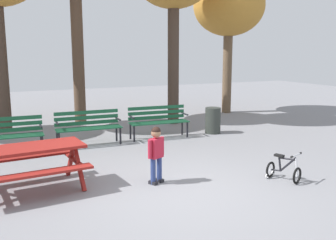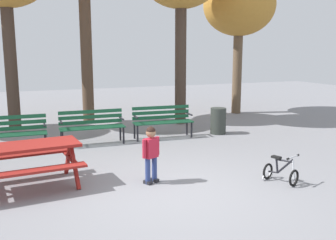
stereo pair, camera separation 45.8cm
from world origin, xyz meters
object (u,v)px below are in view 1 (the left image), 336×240
object	(u,v)px
park_bench_far_left	(6,133)
park_bench_right	(158,119)
picnic_table	(28,157)
child_standing	(156,150)
kids_bicycle	(283,170)
park_bench_left	(88,125)
trash_bin	(213,120)

from	to	relation	value
park_bench_far_left	park_bench_right	size ratio (longest dim) A/B	0.99
park_bench_right	picnic_table	bearing A→B (deg)	-142.77
picnic_table	park_bench_far_left	world-z (taller)	park_bench_far_left
park_bench_far_left	child_standing	bearing A→B (deg)	-54.24
kids_bicycle	child_standing	bearing A→B (deg)	158.15
park_bench_left	kids_bicycle	xyz separation A→B (m)	(2.54, -4.17, -0.31)
child_standing	kids_bicycle	bearing A→B (deg)	-21.85
child_standing	park_bench_far_left	bearing A→B (deg)	125.76
child_standing	kids_bicycle	size ratio (longest dim) A/B	1.63
park_bench_left	park_bench_right	bearing A→B (deg)	-0.31
picnic_table	park_bench_far_left	xyz separation A→B (m)	(-0.22, 2.61, -0.08)
park_bench_far_left	kids_bicycle	bearing A→B (deg)	-42.34
child_standing	trash_bin	bearing A→B (deg)	45.06
park_bench_left	child_standing	world-z (taller)	child_standing
park_bench_far_left	park_bench_left	size ratio (longest dim) A/B	1.00
park_bench_far_left	park_bench_right	distance (m)	3.80
picnic_table	park_bench_right	size ratio (longest dim) A/B	1.17
park_bench_right	kids_bicycle	distance (m)	4.22
park_bench_left	kids_bicycle	size ratio (longest dim) A/B	2.56
park_bench_far_left	park_bench_left	world-z (taller)	same
picnic_table	kids_bicycle	world-z (taller)	picnic_table
park_bench_right	trash_bin	bearing A→B (deg)	-4.73
park_bench_right	trash_bin	distance (m)	1.66
park_bench_right	kids_bicycle	xyz separation A→B (m)	(0.64, -4.16, -0.31)
picnic_table	trash_bin	bearing A→B (deg)	26.32
park_bench_right	child_standing	size ratio (longest dim) A/B	1.58
park_bench_left	kids_bicycle	distance (m)	4.89
picnic_table	child_standing	bearing A→B (deg)	-15.49
park_bench_far_left	kids_bicycle	distance (m)	6.01
child_standing	park_bench_right	bearing A→B (deg)	65.41
park_bench_right	kids_bicycle	bearing A→B (deg)	-81.31
kids_bicycle	trash_bin	size ratio (longest dim) A/B	0.86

